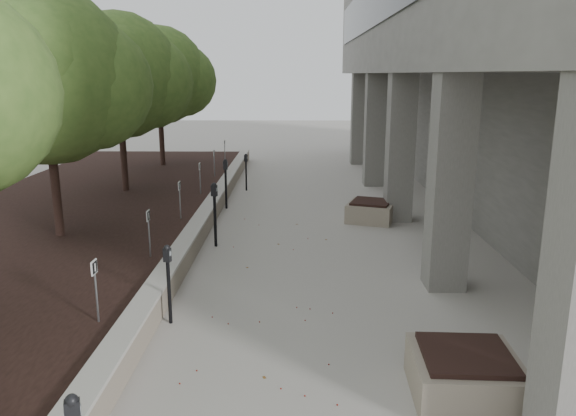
{
  "coord_description": "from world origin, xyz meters",
  "views": [
    {
      "loc": [
        0.57,
        -4.02,
        3.97
      ],
      "look_at": [
        0.39,
        7.98,
        1.06
      ],
      "focal_mm": 34.5,
      "sensor_mm": 36.0,
      "label": 1
    }
  ],
  "objects_px": {
    "planter_front": "(465,374)",
    "parking_meter_4": "(226,184)",
    "parking_meter_3": "(215,215)",
    "parking_meter_5": "(246,172)",
    "crabapple_tree_4": "(120,103)",
    "parking_meter_2": "(169,285)",
    "crabapple_tree_3": "(48,114)",
    "planter_back": "(371,211)",
    "crabapple_tree_5": "(159,96)"
  },
  "relations": [
    {
      "from": "crabapple_tree_5",
      "to": "parking_meter_3",
      "type": "bearing_deg",
      "value": -69.96
    },
    {
      "from": "crabapple_tree_4",
      "to": "parking_meter_4",
      "type": "relative_size",
      "value": 3.6
    },
    {
      "from": "crabapple_tree_4",
      "to": "parking_meter_5",
      "type": "height_order",
      "value": "crabapple_tree_4"
    },
    {
      "from": "parking_meter_3",
      "to": "planter_front",
      "type": "relative_size",
      "value": 1.18
    },
    {
      "from": "planter_front",
      "to": "parking_meter_4",
      "type": "bearing_deg",
      "value": 112.95
    },
    {
      "from": "parking_meter_5",
      "to": "planter_front",
      "type": "xyz_separation_m",
      "value": [
        3.86,
        -12.66,
        -0.34
      ]
    },
    {
      "from": "crabapple_tree_5",
      "to": "planter_back",
      "type": "distance_m",
      "value": 10.7
    },
    {
      "from": "crabapple_tree_3",
      "to": "crabapple_tree_4",
      "type": "bearing_deg",
      "value": 90.0
    },
    {
      "from": "parking_meter_4",
      "to": "planter_back",
      "type": "distance_m",
      "value": 4.44
    },
    {
      "from": "crabapple_tree_3",
      "to": "parking_meter_3",
      "type": "relative_size",
      "value": 3.54
    },
    {
      "from": "parking_meter_3",
      "to": "crabapple_tree_5",
      "type": "bearing_deg",
      "value": 130.53
    },
    {
      "from": "parking_meter_3",
      "to": "parking_meter_4",
      "type": "relative_size",
      "value": 1.02
    },
    {
      "from": "crabapple_tree_5",
      "to": "planter_front",
      "type": "distance_m",
      "value": 17.66
    },
    {
      "from": "parking_meter_4",
      "to": "parking_meter_5",
      "type": "height_order",
      "value": "parking_meter_4"
    },
    {
      "from": "crabapple_tree_3",
      "to": "planter_back",
      "type": "xyz_separation_m",
      "value": [
        7.45,
        2.87,
        -2.84
      ]
    },
    {
      "from": "parking_meter_4",
      "to": "parking_meter_5",
      "type": "xyz_separation_m",
      "value": [
        0.37,
        2.66,
        -0.11
      ]
    },
    {
      "from": "parking_meter_3",
      "to": "parking_meter_5",
      "type": "bearing_deg",
      "value": 109.08
    },
    {
      "from": "crabapple_tree_3",
      "to": "planter_back",
      "type": "height_order",
      "value": "crabapple_tree_3"
    },
    {
      "from": "parking_meter_4",
      "to": "planter_front",
      "type": "relative_size",
      "value": 1.16
    },
    {
      "from": "parking_meter_4",
      "to": "planter_back",
      "type": "bearing_deg",
      "value": -21.04
    },
    {
      "from": "crabapple_tree_5",
      "to": "planter_front",
      "type": "relative_size",
      "value": 4.19
    },
    {
      "from": "parking_meter_2",
      "to": "parking_meter_5",
      "type": "xyz_separation_m",
      "value": [
        0.31,
        10.61,
        -0.02
      ]
    },
    {
      "from": "crabapple_tree_3",
      "to": "planter_back",
      "type": "distance_m",
      "value": 8.48
    },
    {
      "from": "crabapple_tree_3",
      "to": "parking_meter_4",
      "type": "relative_size",
      "value": 3.6
    },
    {
      "from": "crabapple_tree_4",
      "to": "parking_meter_5",
      "type": "bearing_deg",
      "value": 27.8
    },
    {
      "from": "crabapple_tree_3",
      "to": "planter_front",
      "type": "relative_size",
      "value": 4.19
    },
    {
      "from": "parking_meter_4",
      "to": "crabapple_tree_5",
      "type": "bearing_deg",
      "value": 116.84
    },
    {
      "from": "parking_meter_2",
      "to": "planter_front",
      "type": "bearing_deg",
      "value": -11.28
    },
    {
      "from": "parking_meter_2",
      "to": "planter_front",
      "type": "distance_m",
      "value": 4.66
    },
    {
      "from": "parking_meter_5",
      "to": "crabapple_tree_5",
      "type": "bearing_deg",
      "value": 161.21
    },
    {
      "from": "parking_meter_5",
      "to": "planter_back",
      "type": "relative_size",
      "value": 1.07
    },
    {
      "from": "parking_meter_4",
      "to": "crabapple_tree_3",
      "type": "bearing_deg",
      "value": -130.25
    },
    {
      "from": "parking_meter_3",
      "to": "parking_meter_5",
      "type": "height_order",
      "value": "parking_meter_3"
    },
    {
      "from": "crabapple_tree_3",
      "to": "parking_meter_3",
      "type": "height_order",
      "value": "crabapple_tree_3"
    },
    {
      "from": "crabapple_tree_4",
      "to": "parking_meter_3",
      "type": "distance_m",
      "value": 6.18
    },
    {
      "from": "parking_meter_5",
      "to": "crabapple_tree_4",
      "type": "bearing_deg",
      "value": -130.71
    },
    {
      "from": "parking_meter_4",
      "to": "parking_meter_2",
      "type": "bearing_deg",
      "value": -92.32
    },
    {
      "from": "parking_meter_5",
      "to": "planter_front",
      "type": "relative_size",
      "value": 0.99
    },
    {
      "from": "crabapple_tree_3",
      "to": "parking_meter_5",
      "type": "distance_m",
      "value": 8.2
    },
    {
      "from": "parking_meter_2",
      "to": "parking_meter_3",
      "type": "xyz_separation_m",
      "value": [
        0.15,
        4.15,
        0.1
      ]
    },
    {
      "from": "parking_meter_2",
      "to": "parking_meter_4",
      "type": "relative_size",
      "value": 0.89
    },
    {
      "from": "parking_meter_5",
      "to": "planter_front",
      "type": "height_order",
      "value": "parking_meter_5"
    },
    {
      "from": "parking_meter_3",
      "to": "parking_meter_5",
      "type": "xyz_separation_m",
      "value": [
        0.16,
        6.45,
        -0.12
      ]
    },
    {
      "from": "parking_meter_2",
      "to": "parking_meter_4",
      "type": "distance_m",
      "value": 7.95
    },
    {
      "from": "crabapple_tree_3",
      "to": "planter_front",
      "type": "distance_m",
      "value": 9.86
    },
    {
      "from": "parking_meter_2",
      "to": "crabapple_tree_3",
      "type": "bearing_deg",
      "value": 146.91
    },
    {
      "from": "parking_meter_4",
      "to": "parking_meter_5",
      "type": "distance_m",
      "value": 2.69
    },
    {
      "from": "crabapple_tree_4",
      "to": "parking_meter_5",
      "type": "relative_size",
      "value": 4.21
    },
    {
      "from": "crabapple_tree_3",
      "to": "parking_meter_4",
      "type": "xyz_separation_m",
      "value": [
        3.26,
        4.25,
        -2.37
      ]
    },
    {
      "from": "parking_meter_5",
      "to": "planter_back",
      "type": "height_order",
      "value": "parking_meter_5"
    }
  ]
}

